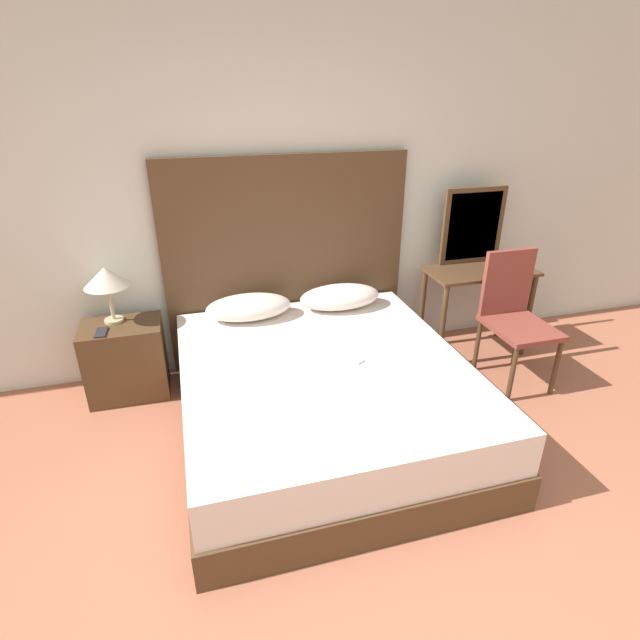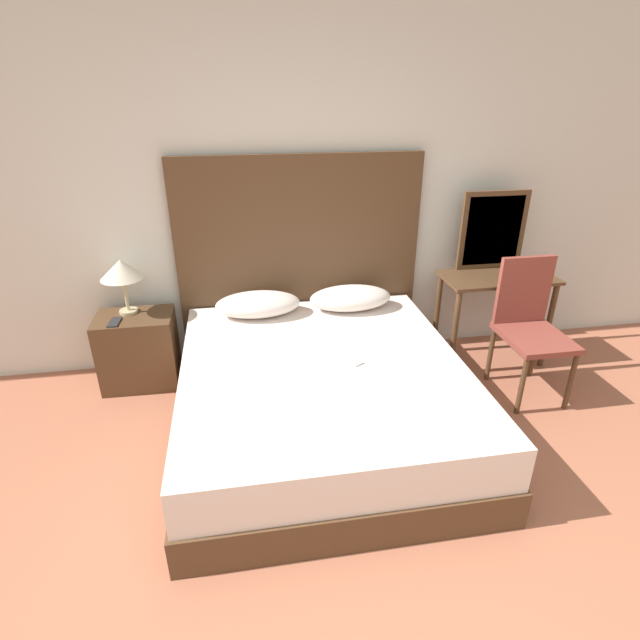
% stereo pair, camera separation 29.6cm
% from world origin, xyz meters
% --- Properties ---
extents(wall_back, '(10.00, 0.06, 2.70)m').
position_xyz_m(wall_back, '(0.00, 2.80, 1.35)').
color(wall_back, silver).
rests_on(wall_back, ground_plane).
extents(bed, '(1.77, 1.98, 0.50)m').
position_xyz_m(bed, '(0.11, 1.71, 0.25)').
color(bed, '#4C331E').
rests_on(bed, ground_plane).
extents(headboard, '(1.86, 0.05, 1.62)m').
position_xyz_m(headboard, '(0.11, 2.73, 0.81)').
color(headboard, '#4C331E').
rests_on(headboard, ground_plane).
extents(pillow_left, '(0.62, 0.33, 0.18)m').
position_xyz_m(pillow_left, '(-0.24, 2.49, 0.59)').
color(pillow_left, silver).
rests_on(pillow_left, bed).
extents(pillow_right, '(0.62, 0.33, 0.18)m').
position_xyz_m(pillow_right, '(0.46, 2.49, 0.59)').
color(pillow_right, silver).
rests_on(pillow_right, bed).
extents(phone_on_bed, '(0.14, 0.16, 0.01)m').
position_xyz_m(phone_on_bed, '(0.29, 1.71, 0.50)').
color(phone_on_bed, '#B7B7BC').
rests_on(phone_on_bed, bed).
extents(nightstand, '(0.54, 0.38, 0.55)m').
position_xyz_m(nightstand, '(-1.14, 2.50, 0.28)').
color(nightstand, '#4C331E').
rests_on(nightstand, ground_plane).
extents(table_lamp, '(0.30, 0.30, 0.40)m').
position_xyz_m(table_lamp, '(-1.18, 2.58, 0.88)').
color(table_lamp, tan).
rests_on(table_lamp, nightstand).
extents(phone_on_nightstand, '(0.08, 0.15, 0.01)m').
position_xyz_m(phone_on_nightstand, '(-1.25, 2.41, 0.56)').
color(phone_on_nightstand, '#232328').
rests_on(phone_on_nightstand, nightstand).
extents(vanity_desk, '(0.86, 0.43, 0.73)m').
position_xyz_m(vanity_desk, '(1.60, 2.39, 0.58)').
color(vanity_desk, '#4C331E').
rests_on(vanity_desk, ground_plane).
extents(vanity_mirror, '(0.53, 0.03, 0.61)m').
position_xyz_m(vanity_mirror, '(1.60, 2.58, 1.04)').
color(vanity_mirror, '#4C331E').
rests_on(vanity_mirror, vanity_desk).
extents(chair, '(0.42, 0.51, 0.98)m').
position_xyz_m(chair, '(1.65, 1.97, 0.54)').
color(chair, brown).
rests_on(chair, ground_plane).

